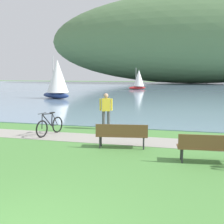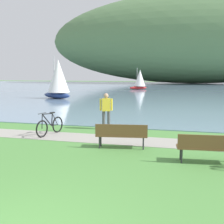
% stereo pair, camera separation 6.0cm
% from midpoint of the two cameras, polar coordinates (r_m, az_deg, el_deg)
% --- Properties ---
extents(bay_water, '(180.00, 80.00, 0.04)m').
position_cam_midpoint_polar(bay_water, '(52.49, 11.54, 5.04)').
color(bay_water, '#7A99B2').
rests_on(bay_water, ground).
extents(distant_hillside, '(85.52, 28.00, 25.49)m').
position_cam_midpoint_polar(distant_hillside, '(82.16, 17.13, 14.79)').
color(distant_hillside, '#567A4C').
rests_on(distant_hillside, bay_water).
extents(shoreline_path, '(60.00, 1.50, 0.01)m').
position_cam_midpoint_polar(shoreline_path, '(10.70, 0.39, -5.89)').
color(shoreline_path, '#A39E93').
rests_on(shoreline_path, ground).
extents(park_bench_near_camera, '(1.84, 0.65, 0.88)m').
position_cam_midpoint_polar(park_bench_near_camera, '(8.28, 20.15, -6.85)').
color(park_bench_near_camera, brown).
rests_on(park_bench_near_camera, ground).
extents(park_bench_further_along, '(1.85, 0.74, 0.88)m').
position_cam_midpoint_polar(park_bench_further_along, '(9.37, 2.21, -4.66)').
color(park_bench_further_along, brown).
rests_on(park_bench_further_along, ground).
extents(bicycle_beside_path, '(0.40, 1.75, 1.01)m').
position_cam_midpoint_polar(bicycle_beside_path, '(11.75, -12.93, -2.88)').
color(bicycle_beside_path, black).
rests_on(bicycle_beside_path, ground).
extents(person_at_shoreline, '(0.58, 0.33, 1.71)m').
position_cam_midpoint_polar(person_at_shoreline, '(12.51, -1.12, 0.66)').
color(person_at_shoreline, '#4C4C51').
rests_on(person_at_shoreline, ground).
extents(sailboat_mid_bay, '(3.94, 2.97, 4.49)m').
position_cam_midpoint_polar(sailboat_mid_bay, '(28.90, -11.34, 7.00)').
color(sailboat_mid_bay, navy).
rests_on(sailboat_mid_bay, bay_water).
extents(sailboat_toward_hillside, '(3.11, 2.64, 3.67)m').
position_cam_midpoint_polar(sailboat_toward_hillside, '(46.35, 5.96, 6.95)').
color(sailboat_toward_hillside, '#B22323').
rests_on(sailboat_toward_hillside, bay_water).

